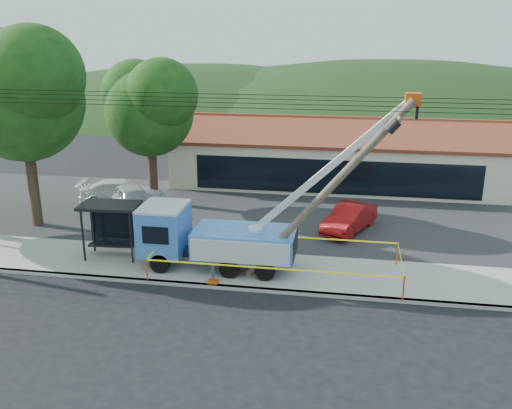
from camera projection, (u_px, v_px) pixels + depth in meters
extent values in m
plane|color=black|center=(215.00, 313.00, 22.21)|extent=(120.00, 120.00, 0.00)
cube|color=#98958E|center=(227.00, 287.00, 24.16)|extent=(60.00, 0.25, 0.15)
cube|color=#98958E|center=(236.00, 269.00, 25.94)|extent=(60.00, 4.00, 0.15)
cube|color=#28282B|center=(263.00, 214.00, 33.46)|extent=(60.00, 12.00, 0.10)
cube|color=beige|center=(337.00, 159.00, 39.84)|extent=(22.00, 8.00, 3.40)
cube|color=black|center=(335.00, 177.00, 36.14)|extent=(18.04, 0.08, 2.21)
cube|color=brown|center=(338.00, 133.00, 37.29)|extent=(22.50, 4.53, 1.52)
cube|color=brown|center=(339.00, 123.00, 41.04)|extent=(22.50, 4.53, 1.52)
cube|color=brown|center=(339.00, 118.00, 38.97)|extent=(22.50, 0.30, 0.25)
cylinder|color=#332316|center=(33.00, 182.00, 30.85)|extent=(0.56, 0.56, 5.06)
sphere|color=#163D10|center=(23.00, 101.00, 29.52)|extent=(6.30, 6.30, 6.30)
sphere|color=#163D10|center=(7.00, 77.00, 30.15)|extent=(5.04, 5.04, 5.04)
sphere|color=#163D10|center=(34.00, 76.00, 28.11)|extent=(5.04, 5.04, 5.04)
cylinder|color=#332316|center=(153.00, 171.00, 34.89)|extent=(0.56, 0.56, 4.18)
sphere|color=#163D10|center=(149.00, 112.00, 33.79)|extent=(5.25, 5.25, 5.25)
sphere|color=#163D10|center=(136.00, 94.00, 34.32)|extent=(4.20, 4.20, 4.20)
sphere|color=#163D10|center=(162.00, 95.00, 32.61)|extent=(4.20, 4.20, 4.20)
ellipsoid|color=#1B3513|center=(202.00, 107.00, 76.23)|extent=(78.40, 56.00, 28.00)
ellipsoid|color=#1B3513|center=(393.00, 111.00, 72.27)|extent=(89.60, 64.00, 32.00)
cylinder|color=black|center=(229.00, 108.00, 22.82)|extent=(60.00, 0.02, 0.02)
cylinder|color=black|center=(232.00, 103.00, 23.25)|extent=(60.00, 0.02, 0.02)
cylinder|color=black|center=(234.00, 98.00, 23.69)|extent=(60.00, 0.02, 0.02)
cylinder|color=black|center=(236.00, 94.00, 24.03)|extent=(60.00, 0.02, 0.02)
cylinder|color=black|center=(160.00, 263.00, 25.30)|extent=(0.88, 0.29, 0.88)
cylinder|color=black|center=(174.00, 246.00, 27.24)|extent=(0.88, 0.29, 0.88)
cylinder|color=black|center=(229.00, 268.00, 24.81)|extent=(0.88, 0.29, 0.88)
cylinder|color=black|center=(239.00, 250.00, 26.75)|extent=(0.88, 0.29, 0.88)
cylinder|color=black|center=(265.00, 270.00, 24.56)|extent=(0.88, 0.29, 0.88)
cylinder|color=black|center=(272.00, 252.00, 26.50)|extent=(0.88, 0.29, 0.88)
cube|color=black|center=(221.00, 253.00, 25.79)|extent=(6.49, 0.98, 0.25)
cube|color=#386CC7|center=(164.00, 229.00, 25.91)|extent=(1.97, 2.36, 2.06)
cube|color=silver|center=(163.00, 207.00, 25.59)|extent=(1.97, 2.36, 0.12)
cube|color=black|center=(144.00, 225.00, 26.02)|extent=(0.08, 1.77, 0.88)
cube|color=gray|center=(144.00, 244.00, 26.32)|extent=(0.15, 2.26, 0.49)
cube|color=#386CC7|center=(245.00, 242.00, 25.44)|extent=(4.52, 2.36, 1.18)
cylinder|color=silver|center=(256.00, 234.00, 25.23)|extent=(0.69, 0.69, 0.59)
cube|color=silver|center=(330.00, 167.00, 23.77)|extent=(6.45, 0.28, 6.02)
cube|color=gray|center=(337.00, 162.00, 23.65)|extent=(3.88, 0.18, 3.62)
cube|color=#D9470B|center=(413.00, 99.00, 22.20)|extent=(0.59, 0.49, 0.49)
cube|color=#D9470B|center=(213.00, 282.00, 24.42)|extent=(0.44, 0.44, 0.08)
cube|color=#D9470B|center=(282.00, 256.00, 27.16)|extent=(0.44, 0.44, 0.08)
cylinder|color=brown|center=(325.00, 194.00, 23.54)|extent=(6.79, 0.33, 8.00)
cube|color=brown|center=(399.00, 117.00, 22.11)|extent=(0.17, 1.86, 0.17)
cylinder|color=black|center=(392.00, 122.00, 22.72)|extent=(0.62, 0.37, 0.63)
cylinder|color=black|center=(393.00, 127.00, 21.75)|extent=(0.62, 0.37, 0.63)
cylinder|color=black|center=(83.00, 236.00, 26.27)|extent=(0.11, 0.11, 2.50)
cylinder|color=black|center=(131.00, 237.00, 26.05)|extent=(0.11, 0.11, 2.50)
cylinder|color=black|center=(93.00, 226.00, 27.45)|extent=(0.11, 0.11, 2.50)
cylinder|color=black|center=(139.00, 228.00, 27.24)|extent=(0.11, 0.11, 2.50)
cube|color=black|center=(109.00, 205.00, 26.35)|extent=(2.82, 1.85, 0.13)
cube|color=black|center=(116.00, 227.00, 27.39)|extent=(2.50, 0.22, 2.09)
cube|color=black|center=(113.00, 245.00, 26.96)|extent=(2.32, 0.57, 0.08)
cylinder|color=#D9470B|center=(147.00, 271.00, 24.29)|extent=(0.07, 0.07, 1.09)
cylinder|color=#D9470B|center=(403.00, 289.00, 22.60)|extent=(0.07, 0.07, 1.09)
cylinder|color=#D9470B|center=(397.00, 254.00, 26.08)|extent=(0.07, 0.07, 1.09)
cylinder|color=#D9470B|center=(173.00, 239.00, 27.77)|extent=(0.07, 0.07, 1.09)
cube|color=#F8F00D|center=(271.00, 269.00, 23.30)|extent=(10.67, 0.01, 0.07)
cube|color=#F8F00D|center=(401.00, 260.00, 24.19)|extent=(0.01, 3.70, 0.07)
cube|color=#F8F00D|center=(282.00, 237.00, 26.78)|extent=(10.67, 0.01, 0.07)
cube|color=#F8F00D|center=(160.00, 244.00, 25.88)|extent=(0.01, 3.70, 0.07)
imported|color=silver|center=(134.00, 215.00, 33.44)|extent=(4.47, 5.01, 1.64)
imported|color=#9C0F11|center=(349.00, 232.00, 30.72)|extent=(3.11, 4.54, 1.42)
imported|color=white|center=(123.00, 206.00, 35.18)|extent=(5.42, 2.85, 1.50)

